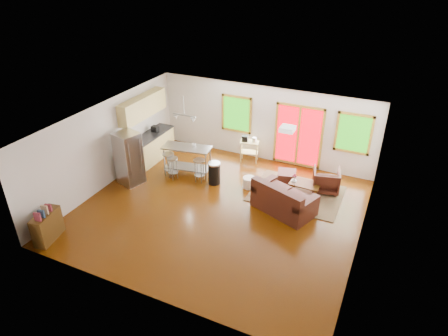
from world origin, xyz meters
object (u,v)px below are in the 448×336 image
at_px(refrigerator, 129,158).
at_px(ottoman, 287,177).
at_px(loveseat, 283,200).
at_px(kitchen_cart, 249,144).
at_px(island, 187,156).
at_px(rug, 296,194).
at_px(coffee_table, 305,185).
at_px(armchair, 326,179).

bearing_deg(refrigerator, ottoman, 40.85).
xyz_separation_m(loveseat, kitchen_cart, (-1.98, 2.38, 0.29)).
height_order(ottoman, island, island).
relative_size(rug, refrigerator, 1.56).
height_order(rug, coffee_table, coffee_table).
xyz_separation_m(coffee_table, ottoman, (-0.68, 0.41, -0.12)).
distance_m(armchair, kitchen_cart, 2.94).
xyz_separation_m(ottoman, refrigerator, (-4.42, -2.03, 0.65)).
relative_size(loveseat, kitchen_cart, 2.00).
bearing_deg(ottoman, refrigerator, -155.30).
bearing_deg(island, rug, 4.83).
xyz_separation_m(rug, loveseat, (-0.12, -1.02, 0.34)).
relative_size(loveseat, refrigerator, 1.14).
distance_m(coffee_table, armchair, 0.69).
relative_size(refrigerator, kitchen_cart, 1.76).
bearing_deg(kitchen_cart, loveseat, -50.17).
distance_m(armchair, refrigerator, 6.01).
bearing_deg(kitchen_cart, island, -131.40).
bearing_deg(armchair, ottoman, -11.95).
relative_size(loveseat, ottoman, 3.40).
bearing_deg(armchair, loveseat, 48.69).
bearing_deg(loveseat, refrigerator, -153.56).
bearing_deg(ottoman, rug, -47.40).
bearing_deg(coffee_table, kitchen_cart, 151.85).
distance_m(rug, island, 3.63).
height_order(coffee_table, ottoman, ottoman).
relative_size(rug, ottoman, 4.68).
bearing_deg(coffee_table, rug, -148.09).
relative_size(coffee_table, island, 0.56).
xyz_separation_m(rug, coffee_table, (0.20, 0.12, 0.29)).
bearing_deg(rug, refrigerator, -162.98).
height_order(coffee_table, kitchen_cart, kitchen_cart).
xyz_separation_m(rug, island, (-3.56, -0.30, 0.65)).
bearing_deg(coffee_table, armchair, 39.94).
height_order(coffee_table, armchair, armchair).
bearing_deg(island, ottoman, 15.13).
bearing_deg(ottoman, kitchen_cart, 152.98).
distance_m(loveseat, island, 3.53).
height_order(armchair, island, island).
relative_size(armchair, ottoman, 1.42).
distance_m(rug, coffee_table, 0.37).
distance_m(rug, refrigerator, 5.19).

